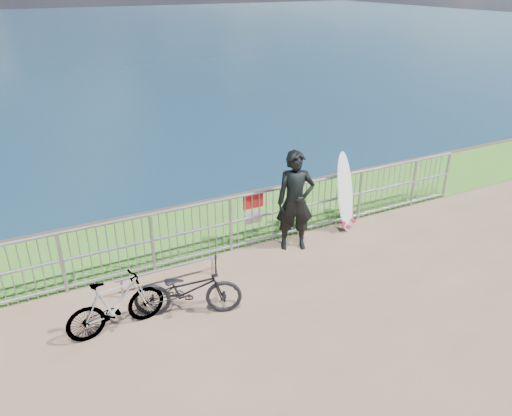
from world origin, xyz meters
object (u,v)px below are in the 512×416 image
surfer (295,201)px  bicycle_far (116,305)px  bicycle_near (188,290)px  surfboard (345,195)px

surfer → bicycle_far: surfer is taller
bicycle_near → bicycle_far: (-1.07, 0.10, 0.01)m
bicycle_far → surfboard: bearing=-82.9°
surfboard → bicycle_near: 4.03m
surfboard → surfer: bearing=-171.9°
bicycle_near → bicycle_far: 1.07m
surfer → bicycle_far: 3.76m
surfer → surfboard: 1.32m
surfer → bicycle_near: bearing=-136.0°
surfboard → bicycle_far: 5.03m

